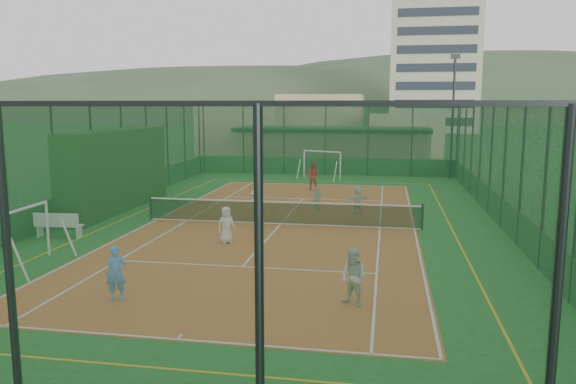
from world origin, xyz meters
name	(u,v)px	position (x,y,z in m)	size (l,w,h in m)	color
ground	(281,224)	(0.00, 0.00, 0.00)	(300.00, 300.00, 0.00)	#1D561D
court_slab	(281,224)	(0.00, 0.00, 0.01)	(11.17, 23.97, 0.01)	#AD4D26
tennis_net	(281,212)	(0.00, 0.00, 0.53)	(11.67, 0.12, 1.06)	black
perimeter_fence	(281,165)	(0.00, 0.00, 2.50)	(18.12, 34.12, 5.00)	#103219
floodlight_ne	(453,117)	(8.60, 16.60, 4.12)	(0.60, 0.26, 8.25)	black
clubhouse	(332,147)	(0.00, 22.00, 1.57)	(15.20, 7.20, 3.15)	tan
apartment_tower	(434,47)	(12.00, 82.00, 15.00)	(15.00, 12.00, 30.00)	beige
distant_hills	(373,121)	(0.00, 150.00, 0.00)	(200.00, 60.00, 24.00)	#384C33
hedge_left	(117,170)	(-8.30, 1.95, 1.90)	(1.30, 8.66, 3.79)	black
white_bench	(59,224)	(-7.80, -3.79, 0.50)	(1.77, 0.49, 0.99)	white
futsal_goal_near	(23,238)	(-6.64, -7.52, 0.90)	(0.81, 2.80, 1.81)	white
futsal_goal_far	(322,165)	(0.02, 14.74, 0.92)	(2.86, 0.83, 1.84)	white
child_near_left	(226,225)	(-1.33, -3.55, 0.67)	(0.65, 0.42, 1.33)	silver
child_near_mid	(116,273)	(-2.41, -9.82, 0.72)	(0.52, 0.34, 1.41)	#5386EC
child_near_right	(354,277)	(3.58, -9.18, 0.74)	(0.71, 0.55, 1.46)	silver
child_far_left	(255,204)	(-1.38, 1.20, 0.62)	(0.79, 0.45, 1.22)	silver
child_far_right	(317,199)	(1.14, 3.10, 0.59)	(0.68, 0.28, 1.16)	silver
child_far_back	(357,200)	(3.05, 2.76, 0.65)	(1.18, 0.38, 1.27)	silver
coach	(313,175)	(0.07, 9.66, 0.85)	(0.82, 0.64, 1.68)	#AF1225
tennis_balls	(271,217)	(-0.67, 1.20, 0.04)	(5.60, 0.60, 0.07)	#CCE033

